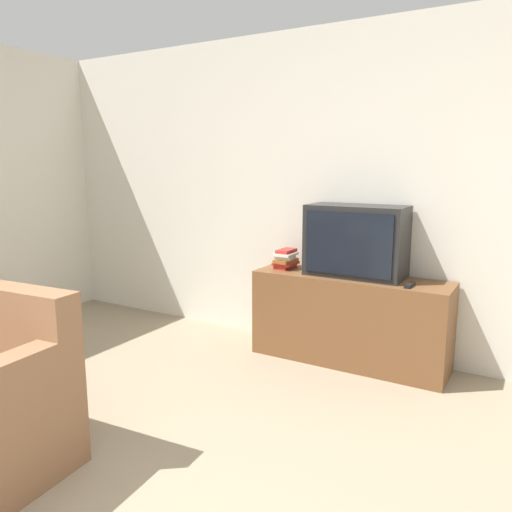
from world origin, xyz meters
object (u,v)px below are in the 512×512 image
(tv_stand, at_px, (349,319))
(book_stack, at_px, (285,259))
(television, at_px, (356,241))
(remote_on_stand, at_px, (410,285))

(tv_stand, relative_size, book_stack, 6.65)
(tv_stand, xyz_separation_m, book_stack, (-0.57, 0.01, 0.42))
(tv_stand, bearing_deg, television, 63.05)
(television, xyz_separation_m, remote_on_stand, (0.45, -0.14, -0.26))
(television, relative_size, remote_on_stand, 5.03)
(television, height_order, book_stack, television)
(television, distance_m, book_stack, 0.62)
(remote_on_stand, bearing_deg, book_stack, 173.74)
(remote_on_stand, bearing_deg, television, 163.00)
(tv_stand, height_order, book_stack, book_stack)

